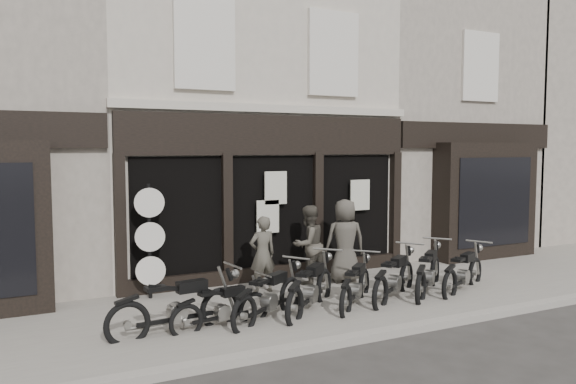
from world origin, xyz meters
name	(u,v)px	position (x,y,z in m)	size (l,w,h in m)	color
ground_plane	(340,318)	(0.00, 0.00, 0.00)	(90.00, 90.00, 0.00)	#2D2B28
pavement	(316,303)	(0.00, 0.90, 0.06)	(30.00, 4.20, 0.12)	slate
kerb	(380,334)	(0.00, -1.25, 0.07)	(30.00, 0.25, 0.13)	gray
central_building	(227,114)	(0.00, 5.95, 4.08)	(7.30, 6.22, 8.34)	#BAB09F
neighbour_right	(411,121)	(6.35, 5.90, 4.04)	(5.60, 6.73, 8.34)	gray
filler_right	(575,124)	(14.50, 6.00, 4.10)	(11.00, 6.00, 8.20)	gray
motorcycle_0	(178,311)	(-3.01, 0.25, 0.45)	(2.38, 0.65, 1.14)	black
motorcycle_1	(223,311)	(-2.24, 0.20, 0.37)	(1.91, 0.58, 0.92)	black
motorcycle_2	(269,301)	(-1.33, 0.26, 0.42)	(1.97, 1.43, 1.06)	black
motorcycle_3	(311,292)	(-0.43, 0.37, 0.44)	(1.92, 1.74, 1.12)	black
motorcycle_4	(356,289)	(0.54, 0.30, 0.41)	(1.72, 1.63, 1.02)	black
motorcycle_5	(395,282)	(1.51, 0.34, 0.44)	(2.04, 1.53, 1.11)	black
motorcycle_6	(428,276)	(2.43, 0.38, 0.45)	(1.98, 1.71, 1.13)	black
motorcycle_7	(463,276)	(3.23, 0.20, 0.42)	(2.04, 1.24, 1.06)	black
man_left	(263,254)	(-0.72, 1.94, 0.93)	(0.59, 0.39, 1.61)	#47433A
man_centre	(308,244)	(0.52, 2.20, 1.00)	(0.86, 0.67, 1.76)	#433E36
man_right	(345,241)	(1.32, 1.93, 1.06)	(0.92, 0.60, 1.89)	#433F38
advert_sign_post	(150,246)	(-2.95, 2.49, 1.19)	(0.59, 0.38, 2.44)	black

